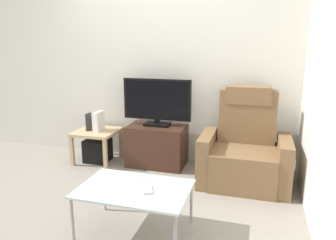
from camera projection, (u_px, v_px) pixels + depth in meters
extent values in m
plane|color=gray|center=(122.00, 191.00, 3.44)|extent=(6.40, 6.40, 0.00)
cube|color=silver|center=(154.00, 63.00, 4.19)|extent=(6.40, 0.06, 2.60)
cube|color=silver|center=(326.00, 75.00, 2.62)|extent=(0.06, 4.48, 2.60)
cube|color=#3D2319|center=(157.00, 145.00, 4.13)|extent=(0.74, 0.46, 0.53)
cube|color=black|center=(151.00, 143.00, 3.89)|extent=(0.68, 0.02, 0.02)
cube|color=black|center=(152.00, 139.00, 3.93)|extent=(0.34, 0.11, 0.04)
cube|color=black|center=(157.00, 124.00, 4.08)|extent=(0.32, 0.20, 0.03)
cube|color=black|center=(157.00, 121.00, 4.07)|extent=(0.06, 0.04, 0.05)
cube|color=black|center=(157.00, 99.00, 4.00)|extent=(0.88, 0.05, 0.52)
cube|color=black|center=(156.00, 100.00, 3.98)|extent=(0.81, 0.01, 0.47)
cube|color=brown|center=(244.00, 166.00, 3.57)|extent=(0.70, 0.72, 0.42)
cube|color=brown|center=(248.00, 116.00, 3.70)|extent=(0.64, 0.20, 0.62)
cube|color=brown|center=(249.00, 95.00, 3.66)|extent=(0.50, 0.26, 0.20)
cube|color=brown|center=(207.00, 157.00, 3.67)|extent=(0.14, 0.68, 0.56)
cube|color=brown|center=(284.00, 164.00, 3.44)|extent=(0.14, 0.68, 0.56)
cube|color=tan|center=(97.00, 132.00, 4.22)|extent=(0.54, 0.54, 0.04)
cube|color=tan|center=(72.00, 151.00, 4.12)|extent=(0.04, 0.04, 0.39)
cube|color=tan|center=(105.00, 154.00, 3.99)|extent=(0.04, 0.04, 0.39)
cube|color=tan|center=(91.00, 140.00, 4.56)|extent=(0.04, 0.04, 0.39)
cube|color=tan|center=(121.00, 143.00, 4.43)|extent=(0.04, 0.04, 0.39)
cube|color=black|center=(98.00, 150.00, 4.29)|extent=(0.30, 0.30, 0.30)
cube|color=#262626|center=(89.00, 122.00, 4.20)|extent=(0.03, 0.11, 0.23)
cube|color=white|center=(99.00, 121.00, 4.19)|extent=(0.07, 0.20, 0.25)
cube|color=#B2C6C1|center=(134.00, 189.00, 2.59)|extent=(0.90, 0.60, 0.02)
cylinder|color=gray|center=(73.00, 221.00, 2.50)|extent=(0.02, 0.02, 0.39)
cylinder|color=gray|center=(175.00, 239.00, 2.27)|extent=(0.02, 0.02, 0.39)
cylinder|color=gray|center=(105.00, 191.00, 3.01)|extent=(0.02, 0.02, 0.39)
cylinder|color=gray|center=(191.00, 203.00, 2.78)|extent=(0.02, 0.02, 0.39)
cube|color=#B7B7BC|center=(148.00, 190.00, 2.54)|extent=(0.12, 0.17, 0.01)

